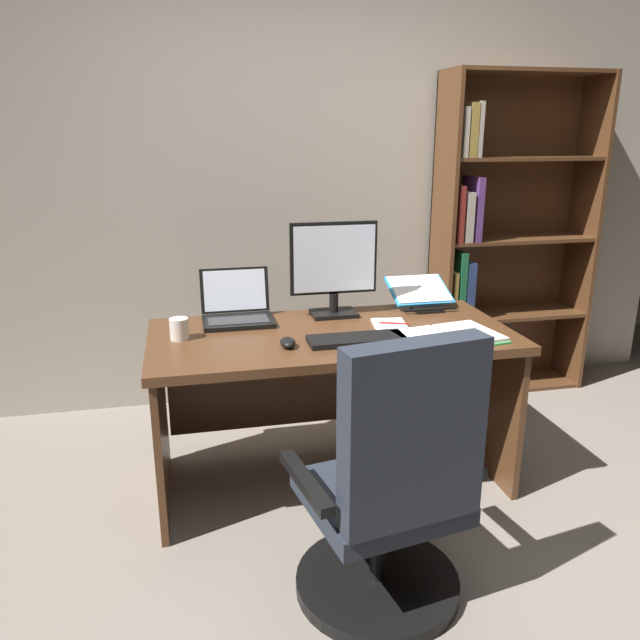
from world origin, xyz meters
TOP-DOWN VIEW (x-y plane):
  - ground_plane at (0.00, 0.00)m, footprint 6.02×6.02m
  - wall_back at (0.00, 1.89)m, footprint 4.61×0.12m
  - desk at (-0.20, 0.83)m, footprint 1.62×0.78m
  - bookshelf at (1.07, 1.66)m, footprint 0.98×0.33m
  - office_chair at (-0.20, -0.10)m, footprint 0.67×0.60m
  - monitor at (-0.13, 1.01)m, footprint 0.43×0.16m
  - laptop at (-0.60, 1.01)m, footprint 0.33×0.28m
  - keyboard at (-0.13, 0.59)m, footprint 0.42×0.15m
  - computer_mouse at (-0.43, 0.59)m, footprint 0.06×0.10m
  - reading_stand_with_book at (0.35, 1.09)m, footprint 0.31×0.30m
  - open_binder at (0.27, 0.54)m, footprint 0.48×0.37m
  - notepad at (0.08, 0.77)m, footprint 0.18×0.23m
  - pen at (0.10, 0.77)m, footprint 0.13×0.06m
  - coffee_mug at (-0.87, 0.79)m, footprint 0.08×0.08m

SIDE VIEW (x-z plane):
  - ground_plane at x=0.00m, z-range 0.00..0.00m
  - office_chair at x=-0.20m, z-range -0.08..0.94m
  - desk at x=-0.20m, z-range 0.17..0.92m
  - notepad at x=0.08m, z-range 0.75..0.76m
  - open_binder at x=0.27m, z-range 0.75..0.77m
  - keyboard at x=-0.13m, z-range 0.75..0.77m
  - pen at x=0.10m, z-range 0.76..0.77m
  - computer_mouse at x=-0.43m, z-range 0.75..0.79m
  - coffee_mug at x=-0.87m, z-range 0.75..0.84m
  - laptop at x=-0.60m, z-range 0.68..0.92m
  - reading_stand_with_book at x=0.35m, z-range 0.75..0.89m
  - bookshelf at x=1.07m, z-range -0.08..1.88m
  - monitor at x=-0.13m, z-range 0.75..1.21m
  - wall_back at x=0.00m, z-range 0.00..2.74m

